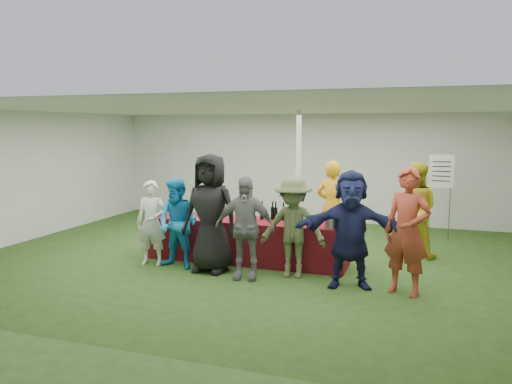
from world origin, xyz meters
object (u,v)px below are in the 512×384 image
(wine_list_sign, at_px, (441,178))
(staff_pourer, at_px, (332,207))
(dump_bucket, at_px, (332,222))
(customer_0, at_px, (152,223))
(serving_table, at_px, (245,240))
(customer_6, at_px, (407,231))
(customer_3, at_px, (245,228))
(customer_1, at_px, (178,224))
(staff_back, at_px, (414,210))
(customer_5, at_px, (350,229))
(customer_4, at_px, (293,227))
(customer_2, at_px, (210,213))

(wine_list_sign, height_order, staff_pourer, wine_list_sign)
(dump_bucket, relative_size, customer_0, 0.17)
(serving_table, relative_size, customer_6, 1.98)
(customer_3, xyz_separation_m, customer_6, (2.43, 0.04, 0.10))
(wine_list_sign, relative_size, customer_1, 1.18)
(staff_back, relative_size, customer_5, 1.00)
(customer_4, distance_m, customer_5, 0.96)
(customer_3, bearing_deg, customer_1, 163.62)
(customer_1, bearing_deg, staff_back, 36.28)
(staff_pourer, distance_m, staff_back, 1.48)
(wine_list_sign, xyz_separation_m, customer_2, (-3.62, -3.74, -0.34))
(staff_back, height_order, customer_5, customer_5)
(serving_table, relative_size, dump_bucket, 14.57)
(customer_0, bearing_deg, staff_back, 15.63)
(serving_table, distance_m, customer_3, 1.10)
(wine_list_sign, relative_size, staff_back, 1.03)
(serving_table, height_order, customer_4, customer_4)
(serving_table, distance_m, staff_pourer, 1.78)
(staff_back, height_order, customer_3, staff_back)
(staff_pourer, distance_m, customer_2, 2.46)
(customer_2, height_order, customer_5, customer_2)
(wine_list_sign, relative_size, customer_6, 0.99)
(customer_4, bearing_deg, staff_pourer, 74.95)
(wine_list_sign, height_order, customer_5, wine_list_sign)
(customer_6, bearing_deg, staff_back, 108.13)
(serving_table, bearing_deg, staff_pourer, 37.15)
(wine_list_sign, xyz_separation_m, customer_6, (-0.53, -3.89, -0.41))
(customer_0, relative_size, customer_4, 0.92)
(wine_list_sign, xyz_separation_m, customer_4, (-2.26, -3.61, -0.52))
(wine_list_sign, height_order, staff_back, wine_list_sign)
(wine_list_sign, distance_m, customer_2, 5.21)
(dump_bucket, relative_size, staff_back, 0.14)
(staff_pourer, height_order, staff_back, staff_pourer)
(customer_0, bearing_deg, customer_4, -7.89)
(customer_1, distance_m, customer_6, 3.69)
(customer_4, bearing_deg, serving_table, 144.53)
(customer_2, distance_m, customer_6, 3.10)
(customer_2, distance_m, customer_3, 0.71)
(staff_pourer, distance_m, customer_3, 2.23)
(dump_bucket, relative_size, wine_list_sign, 0.14)
(dump_bucket, bearing_deg, staff_back, 51.15)
(staff_pourer, bearing_deg, customer_5, 120.62)
(customer_4, xyz_separation_m, customer_5, (0.93, -0.22, 0.08))
(staff_pourer, distance_m, customer_6, 2.40)
(customer_4, bearing_deg, customer_2, -178.55)
(serving_table, xyz_separation_m, customer_5, (1.96, -0.85, 0.50))
(staff_pourer, relative_size, customer_2, 0.90)
(customer_3, bearing_deg, customer_4, 16.71)
(staff_pourer, xyz_separation_m, customer_1, (-2.28, -1.80, -0.12))
(staff_back, distance_m, customer_1, 4.27)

